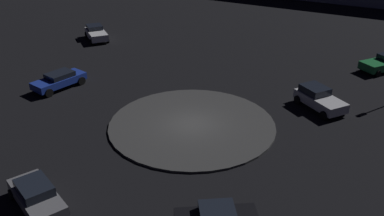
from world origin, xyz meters
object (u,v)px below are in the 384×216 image
car_white (96,33)px  car_silver (319,98)px  car_blue (59,80)px  car_grey (36,195)px

car_white → car_silver: size_ratio=1.00×
car_blue → car_silver: bearing=-60.9°
car_white → car_silver: car_silver is taller
car_white → car_blue: size_ratio=0.90×
car_white → car_silver: 27.25m
car_white → car_blue: car_white is taller
car_white → car_grey: size_ratio=1.00×
car_silver → car_grey: size_ratio=1.00×
car_blue → car_grey: 16.02m
car_white → car_silver: (7.73, -26.13, 0.05)m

